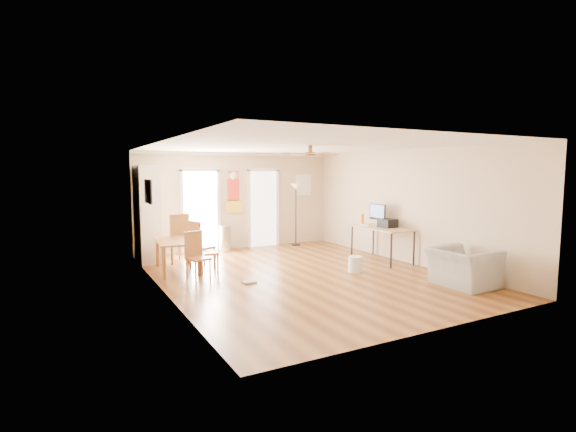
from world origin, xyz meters
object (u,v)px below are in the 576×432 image
trash_can (225,238)px  computer_desk (381,244)px  torchiere_lamp (296,215)px  dining_table (177,255)px  dining_chair_right_a (202,245)px  dining_chair_far (175,238)px  dining_chair_near (198,256)px  dining_chair_right_b (209,251)px  wastebasket_a (355,264)px  bookshelf (147,214)px  printer (387,223)px  armchair (463,268)px

trash_can → computer_desk: bearing=-46.3°
torchiere_lamp → dining_table: bearing=-156.7°
trash_can → computer_desk: computer_desk is taller
dining_chair_right_a → dining_chair_far: dining_chair_far is taller
dining_table → dining_chair_near: 0.92m
dining_chair_right_b → wastebasket_a: bearing=-108.8°
bookshelf → printer: size_ratio=5.85×
dining_table → dining_chair_right_a: 0.58m
dining_chair_right_a → dining_chair_near: size_ratio=1.12×
trash_can → torchiere_lamp: bearing=-2.1°
dining_table → torchiere_lamp: 4.15m
bookshelf → dining_chair_right_a: bearing=-68.3°
dining_table → bookshelf: bearing=104.9°
armchair → torchiere_lamp: bearing=6.1°
dining_chair_far → bookshelf: bearing=-53.0°
printer → armchair: (-0.30, -2.40, -0.55)m
torchiere_lamp → dining_chair_near: bearing=-144.9°
dining_chair_near → armchair: size_ratio=0.86×
bookshelf → armchair: size_ratio=2.08×
torchiere_lamp → computer_desk: size_ratio=1.18×
dining_chair_near → armchair: dining_chair_near is taller
torchiere_lamp → computer_desk: (0.70, -2.85, -0.48)m
dining_chair_near → wastebasket_a: bearing=-33.0°
dining_chair_right_a → printer: dining_chair_right_a is taller
dining_chair_right_a → torchiere_lamp: torchiere_lamp is taller
dining_table → printer: bearing=-15.5°
dining_chair_right_b → dining_chair_near: size_ratio=1.00×
computer_desk → wastebasket_a: bearing=-153.1°
dining_chair_far → armchair: dining_chair_far is taller
armchair → dining_chair_far: bearing=42.4°
bookshelf → wastebasket_a: size_ratio=6.67×
bookshelf → dining_chair_far: bearing=-52.2°
computer_desk → dining_chair_right_a: bearing=162.2°
dining_chair_far → armchair: 6.16m
dining_chair_right_a → computer_desk: size_ratio=0.69×
dining_chair_far → wastebasket_a: bearing=124.1°
dining_table → computer_desk: size_ratio=0.90×
dining_chair_right_a → dining_chair_right_b: (0.00, -0.46, -0.06)m
torchiere_lamp → armchair: bearing=-84.3°
dining_chair_right_a → wastebasket_a: bearing=-142.6°
bookshelf → printer: bookshelf is taller
dining_chair_near → torchiere_lamp: (3.58, 2.52, 0.41)m
dining_chair_far → torchiere_lamp: (3.59, 0.73, 0.31)m
wastebasket_a → dining_chair_near: bearing=162.6°
dining_chair_right_b → computer_desk: (3.93, -0.81, -0.06)m
bookshelf → dining_chair_right_b: (0.91, -1.76, -0.66)m
torchiere_lamp → computer_desk: 2.98m
dining_table → torchiere_lamp: (3.77, 1.63, 0.54)m
wastebasket_a → torchiere_lamp: bearing=81.4°
computer_desk → dining_chair_near: bearing=175.5°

